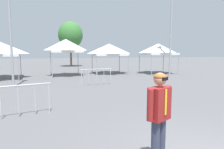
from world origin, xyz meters
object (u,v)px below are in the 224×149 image
at_px(light_pole_opposite_side, 171,21).
at_px(canopy_tent_behind_center, 66,46).
at_px(canopy_tent_far_left, 109,50).
at_px(light_pole_near_lift, 10,17).
at_px(crowd_barrier_by_lift, 96,74).
at_px(person_foreground, 159,113).
at_px(tree_behind_tents_center, 71,35).
at_px(crowd_barrier_near_person, 18,95).
at_px(canopy_tent_behind_right, 158,49).

bearing_deg(light_pole_opposite_side, canopy_tent_behind_center, 156.74).
bearing_deg(light_pole_opposite_side, canopy_tent_far_left, 134.84).
distance_m(light_pole_near_lift, light_pole_opposite_side, 12.17).
bearing_deg(crowd_barrier_by_lift, light_pole_opposite_side, 17.86).
bearing_deg(person_foreground, tree_behind_tents_center, 87.25).
bearing_deg(light_pole_opposite_side, crowd_barrier_near_person, -145.31).
bearing_deg(person_foreground, crowd_barrier_by_lift, 83.71).
bearing_deg(canopy_tent_far_left, light_pole_near_lift, -144.84).
bearing_deg(person_foreground, canopy_tent_behind_center, 91.44).
relative_size(canopy_tent_behind_center, light_pole_near_lift, 0.45).
relative_size(canopy_tent_far_left, light_pole_opposite_side, 0.40).
distance_m(canopy_tent_behind_right, tree_behind_tents_center, 14.62).
bearing_deg(canopy_tent_behind_right, tree_behind_tents_center, 120.34).
relative_size(canopy_tent_far_left, person_foreground, 1.88).
bearing_deg(crowd_barrier_by_lift, canopy_tent_behind_right, 33.83).
xyz_separation_m(light_pole_near_lift, crowd_barrier_near_person, (1.13, -6.24, -3.45)).
relative_size(canopy_tent_behind_center, person_foreground, 1.87).
bearing_deg(light_pole_near_lift, light_pole_opposite_side, 6.35).
distance_m(canopy_tent_behind_right, crowd_barrier_near_person, 15.56).
relative_size(crowd_barrier_near_person, crowd_barrier_by_lift, 0.98).
relative_size(canopy_tent_behind_right, person_foreground, 1.75).
xyz_separation_m(light_pole_opposite_side, crowd_barrier_near_person, (-10.95, -7.58, -3.98)).
relative_size(canopy_tent_behind_right, crowd_barrier_by_lift, 1.49).
height_order(light_pole_opposite_side, crowd_barrier_by_lift, light_pole_opposite_side).
relative_size(person_foreground, light_pole_near_lift, 0.24).
bearing_deg(crowd_barrier_near_person, canopy_tent_behind_right, 42.14).
bearing_deg(canopy_tent_behind_center, crowd_barrier_near_person, -102.58).
height_order(canopy_tent_far_left, tree_behind_tents_center, tree_behind_tents_center).
bearing_deg(person_foreground, canopy_tent_far_left, 76.17).
relative_size(canopy_tent_far_left, light_pole_near_lift, 0.46).
distance_m(light_pole_near_lift, crowd_barrier_near_person, 7.21).
bearing_deg(light_pole_near_lift, canopy_tent_behind_center, 53.87).
bearing_deg(canopy_tent_behind_center, canopy_tent_far_left, 7.80).
bearing_deg(light_pole_opposite_side, crowd_barrier_by_lift, -162.14).
distance_m(light_pole_opposite_side, crowd_barrier_by_lift, 8.41).
bearing_deg(crowd_barrier_by_lift, canopy_tent_far_left, 66.23).
distance_m(tree_behind_tents_center, crowd_barrier_near_person, 23.56).
bearing_deg(canopy_tent_far_left, canopy_tent_behind_center, -172.20).
relative_size(canopy_tent_far_left, crowd_barrier_near_person, 1.63).
height_order(canopy_tent_behind_center, light_pole_opposite_side, light_pole_opposite_side).
distance_m(canopy_tent_behind_center, light_pole_opposite_side, 9.42).
bearing_deg(person_foreground, light_pole_near_lift, 111.51).
relative_size(tree_behind_tents_center, crowd_barrier_near_person, 3.23).
height_order(light_pole_near_lift, crowd_barrier_near_person, light_pole_near_lift).
xyz_separation_m(canopy_tent_behind_center, canopy_tent_behind_right, (8.97, -0.83, -0.27)).
height_order(tree_behind_tents_center, crowd_barrier_near_person, tree_behind_tents_center).
relative_size(canopy_tent_far_left, crowd_barrier_by_lift, 1.60).
bearing_deg(light_pole_opposite_side, canopy_tent_behind_right, 79.55).
bearing_deg(person_foreground, canopy_tent_behind_right, 59.08).
distance_m(canopy_tent_far_left, light_pole_near_lift, 9.82).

